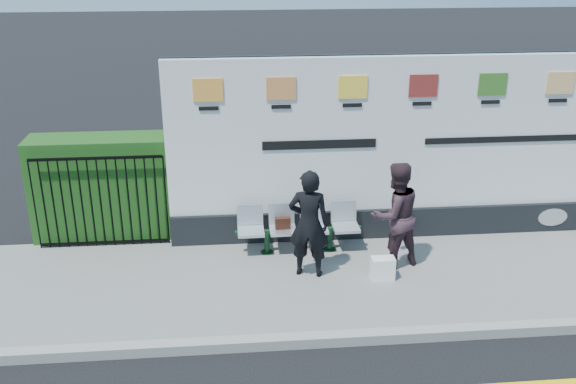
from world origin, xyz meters
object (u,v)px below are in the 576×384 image
(billboard, at_px, (416,161))
(woman_right, at_px, (395,215))
(bench, at_px, (298,240))
(woman_left, at_px, (309,224))

(billboard, xyz_separation_m, woman_right, (-0.58, -1.05, -0.47))
(billboard, distance_m, woman_right, 1.29)
(billboard, height_order, bench, billboard)
(billboard, distance_m, bench, 2.30)
(billboard, relative_size, woman_right, 4.84)
(woman_left, bearing_deg, billboard, -132.80)
(billboard, xyz_separation_m, bench, (-1.96, -0.49, -1.09))
(billboard, height_order, woman_left, billboard)
(woman_right, bearing_deg, bench, -41.07)
(billboard, relative_size, woman_left, 4.87)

